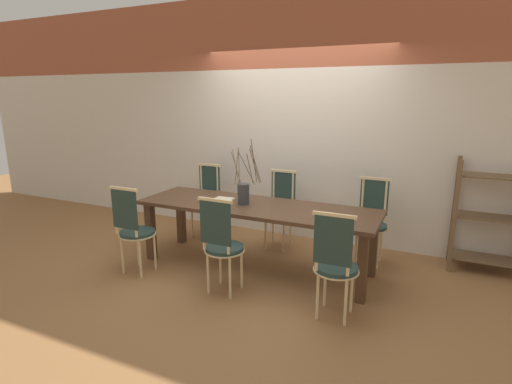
% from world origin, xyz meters
% --- Properties ---
extents(ground_plane, '(16.00, 16.00, 0.00)m').
position_xyz_m(ground_plane, '(0.00, 0.00, 0.00)').
color(ground_plane, olive).
extents(wall_rear, '(12.00, 0.06, 3.20)m').
position_xyz_m(wall_rear, '(0.00, 1.22, 1.60)').
color(wall_rear, beige).
rests_on(wall_rear, ground_plane).
extents(dining_table, '(2.68, 0.83, 0.73)m').
position_xyz_m(dining_table, '(0.00, 0.00, 0.64)').
color(dining_table, '#4C3321').
rests_on(dining_table, ground_plane).
extents(chair_near_leftend, '(0.40, 0.40, 0.99)m').
position_xyz_m(chair_near_leftend, '(-1.13, -0.70, 0.53)').
color(chair_near_leftend, '#233833').
rests_on(chair_near_leftend, ground_plane).
extents(chair_near_left, '(0.40, 0.40, 0.99)m').
position_xyz_m(chair_near_left, '(-0.04, -0.70, 0.53)').
color(chair_near_left, '#233833').
rests_on(chair_near_left, ground_plane).
extents(chair_near_center, '(0.40, 0.40, 0.99)m').
position_xyz_m(chair_near_center, '(1.07, -0.70, 0.53)').
color(chair_near_center, '#233833').
rests_on(chair_near_center, ground_plane).
extents(chair_far_leftend, '(0.40, 0.40, 0.99)m').
position_xyz_m(chair_far_leftend, '(-1.09, 0.70, 0.53)').
color(chair_far_leftend, '#233833').
rests_on(chair_far_leftend, ground_plane).
extents(chair_far_left, '(0.40, 0.40, 0.99)m').
position_xyz_m(chair_far_left, '(0.01, 0.70, 0.53)').
color(chair_far_left, '#233833').
rests_on(chair_far_left, ground_plane).
extents(chair_far_center, '(0.40, 0.40, 0.99)m').
position_xyz_m(chair_far_center, '(1.14, 0.70, 0.53)').
color(chair_far_center, '#233833').
rests_on(chair_far_center, ground_plane).
extents(vase_centerpiece, '(0.29, 0.30, 0.74)m').
position_xyz_m(vase_centerpiece, '(-0.14, -0.02, 0.87)').
color(vase_centerpiece, '#33383D').
rests_on(vase_centerpiece, dining_table).
extents(book_stack, '(0.22, 0.18, 0.02)m').
position_xyz_m(book_stack, '(-0.43, 0.04, 0.74)').
color(book_stack, beige).
rests_on(book_stack, dining_table).
extents(shelving_rack, '(0.74, 0.37, 1.25)m').
position_xyz_m(shelving_rack, '(2.35, 0.96, 0.62)').
color(shelving_rack, brown).
rests_on(shelving_rack, ground_plane).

